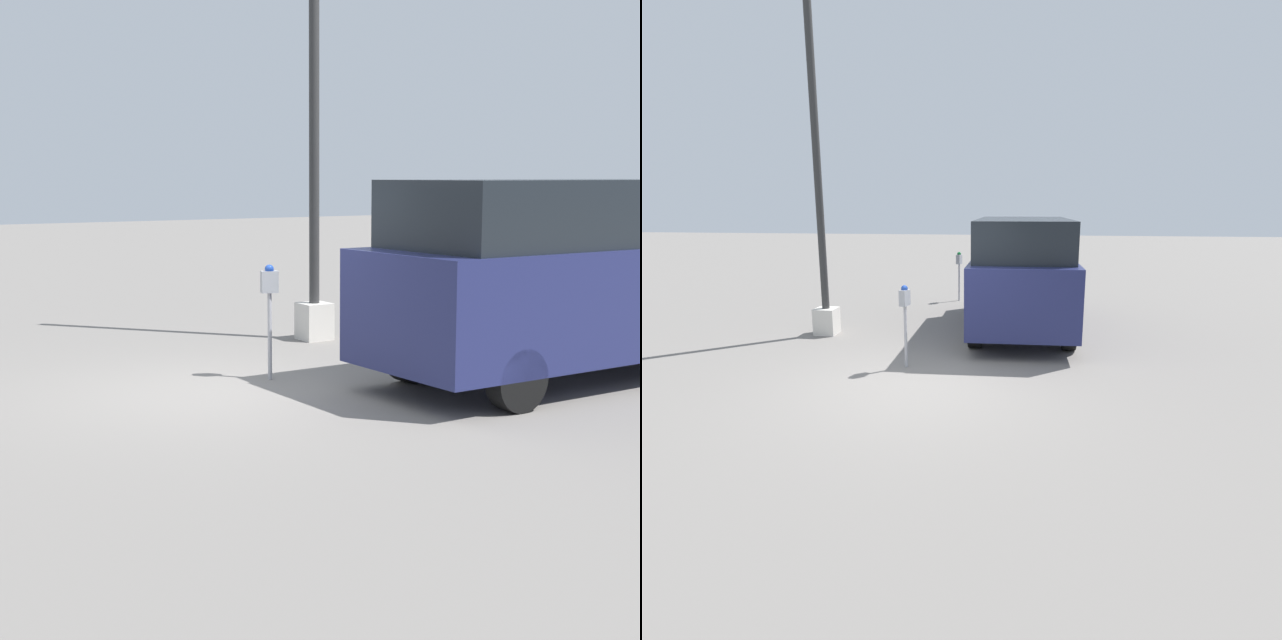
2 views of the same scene
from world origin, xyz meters
TOP-DOWN VIEW (x-y plane):
  - ground_plane at (0.00, 0.00)m, footprint 80.00×80.00m
  - parking_meter_near at (0.72, 0.39)m, footprint 0.22×0.16m
  - parking_meter_far at (6.79, 0.37)m, footprint 0.22×0.16m
  - lamp_post at (2.66, 2.59)m, footprint 0.44×0.44m
  - parked_van at (3.60, -1.44)m, footprint 5.02×2.15m

SIDE VIEW (x-z plane):
  - ground_plane at x=0.00m, z-range 0.00..0.00m
  - parking_meter_far at x=6.79m, z-range 0.33..1.71m
  - parking_meter_near at x=0.72m, z-range 0.33..1.71m
  - parked_van at x=3.60m, z-range 0.08..2.46m
  - lamp_post at x=2.66m, z-range -1.17..5.51m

